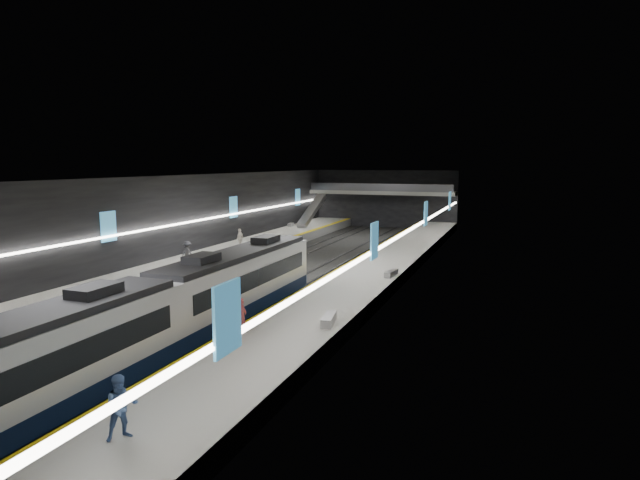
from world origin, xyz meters
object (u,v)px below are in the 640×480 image
at_px(bench_right_far, 391,273).
at_px(train, 158,313).
at_px(bench_left_far, 291,225).
at_px(bench_right_near, 329,319).
at_px(escalator, 312,210).
at_px(passenger_left_b, 187,253).
at_px(passenger_right_b, 121,408).
at_px(passenger_left_a, 240,239).
at_px(passenger_right_a, 242,316).

bearing_deg(bench_right_far, train, -106.52).
relative_size(bench_left_far, bench_right_near, 0.88).
bearing_deg(escalator, bench_left_far, -127.22).
distance_m(bench_right_far, passenger_left_b, 16.43).
xyz_separation_m(escalator, passenger_left_b, (0.63, -28.78, -0.97)).
xyz_separation_m(bench_left_far, passenger_right_b, (16.71, -50.18, 0.78)).
bearing_deg(passenger_left_a, bench_left_far, -171.43).
bearing_deg(passenger_left_a, train, 21.03).
height_order(bench_right_far, passenger_left_b, passenger_left_b).
distance_m(escalator, passenger_right_b, 54.75).
relative_size(escalator, bench_right_far, 4.54).
height_order(passenger_right_a, passenger_left_a, passenger_left_a).
distance_m(bench_right_near, passenger_left_a, 25.23).
height_order(train, bench_right_far, train).
xyz_separation_m(passenger_right_b, passenger_left_b, (-14.16, 23.93, -0.06)).
xyz_separation_m(passenger_left_a, passenger_left_b, (-0.07, -8.44, -0.02)).
distance_m(train, passenger_right_a, 3.87).
distance_m(escalator, passenger_left_b, 28.80).
relative_size(train, passenger_right_b, 15.30).
xyz_separation_m(bench_right_far, passenger_left_b, (-16.37, -1.20, 0.71)).
xyz_separation_m(escalator, passenger_right_b, (14.79, -52.70, -0.92)).
distance_m(passenger_right_a, passenger_left_b, 18.90).
bearing_deg(passenger_left_a, bench_right_near, 39.44).
bearing_deg(train, passenger_left_a, 110.83).
relative_size(train, bench_right_near, 15.70).
distance_m(bench_left_far, passenger_left_b, 26.39).
distance_m(passenger_left_a, passenger_left_b, 8.44).
bearing_deg(bench_right_near, passenger_left_b, 135.43).
xyz_separation_m(train, bench_left_far, (-11.92, 42.24, -0.99)).
height_order(bench_left_far, passenger_right_a, passenger_right_a).
relative_size(bench_left_far, bench_right_far, 0.95).
bearing_deg(bench_left_far, escalator, 42.54).
bearing_deg(bench_right_far, bench_right_near, -85.93).
xyz_separation_m(bench_left_far, bench_right_near, (18.58, -37.36, 0.03)).
xyz_separation_m(bench_right_near, passenger_right_a, (-3.35, -2.91, 0.63)).
distance_m(train, bench_left_far, 43.90).
height_order(passenger_right_a, passenger_left_b, passenger_left_b).
xyz_separation_m(train, passenger_right_b, (4.79, -7.94, -0.21)).
relative_size(bench_left_far, passenger_left_a, 0.89).
height_order(bench_right_near, passenger_right_a, passenger_right_a).
bearing_deg(escalator, bench_right_near, -67.32).
distance_m(bench_right_near, passenger_right_b, 12.98).
bearing_deg(passenger_right_b, passenger_right_a, 46.80).
relative_size(bench_right_near, passenger_right_b, 0.97).
height_order(escalator, passenger_right_a, escalator).
xyz_separation_m(train, escalator, (-10.00, 44.77, 0.70)).
distance_m(bench_right_far, passenger_right_a, 15.66).
bearing_deg(train, passenger_right_b, -58.87).
height_order(train, passenger_right_a, train).
distance_m(bench_left_far, passenger_right_b, 52.90).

